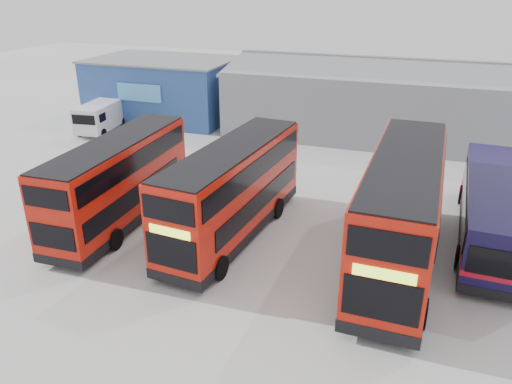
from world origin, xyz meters
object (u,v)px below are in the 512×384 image
at_px(double_decker_centre, 233,193).
at_px(double_decker_right, 401,213).
at_px(panel_van, 101,116).
at_px(maintenance_shed, 426,102).
at_px(single_decker_blue, 492,211).
at_px(office_block, 164,88).
at_px(double_decker_left, 119,183).

height_order(double_decker_centre, double_decker_right, double_decker_right).
bearing_deg(double_decker_centre, panel_van, 147.13).
height_order(maintenance_shed, double_decker_centre, maintenance_shed).
xyz_separation_m(double_decker_centre, single_decker_blue, (11.70, 3.52, -0.72)).
distance_m(maintenance_shed, double_decker_right, 20.99).
distance_m(maintenance_shed, double_decker_centre, 22.29).
bearing_deg(panel_van, double_decker_right, -35.33).
relative_size(maintenance_shed, double_decker_centre, 2.80).
relative_size(office_block, maintenance_shed, 0.40).
bearing_deg(maintenance_shed, panel_van, -162.48).
distance_m(double_decker_left, single_decker_blue, 18.09).
bearing_deg(panel_van, office_block, 58.13).
bearing_deg(double_decker_centre, single_decker_blue, 21.81).
distance_m(double_decker_left, panel_van, 17.37).
height_order(double_decker_left, single_decker_blue, double_decker_left).
height_order(office_block, maintenance_shed, maintenance_shed).
relative_size(maintenance_shed, panel_van, 5.54).
bearing_deg(panel_van, double_decker_left, -58.43).
height_order(double_decker_right, single_decker_blue, double_decker_right).
xyz_separation_m(office_block, double_decker_right, (21.72, -18.98, -0.09)).
distance_m(office_block, maintenance_shed, 22.09).
xyz_separation_m(double_decker_left, double_decker_centre, (5.91, 0.55, 0.08)).
distance_m(double_decker_centre, single_decker_blue, 12.24).
xyz_separation_m(double_decker_centre, panel_van, (-16.71, 13.02, -0.96)).
bearing_deg(double_decker_left, single_decker_blue, -168.52).
height_order(single_decker_blue, panel_van, single_decker_blue).
relative_size(double_decker_left, double_decker_centre, 0.96).
bearing_deg(double_decker_right, panel_van, 152.75).
xyz_separation_m(double_decker_right, panel_van, (-24.41, 13.20, -1.19)).
distance_m(maintenance_shed, double_decker_left, 25.49).
height_order(double_decker_right, panel_van, double_decker_right).
bearing_deg(double_decker_centre, double_decker_left, -169.59).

